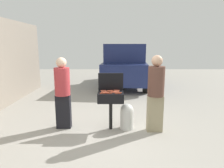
{
  "coord_description": "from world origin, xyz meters",
  "views": [
    {
      "loc": [
        0.15,
        -4.39,
        1.99
      ],
      "look_at": [
        0.16,
        0.63,
        1.0
      ],
      "focal_mm": 32.1,
      "sensor_mm": 36.0,
      "label": 1
    }
  ],
  "objects_px": {
    "bbq_grill": "(110,98)",
    "hot_dog_0": "(113,92)",
    "hot_dog_3": "(110,91)",
    "hot_dog_14": "(117,93)",
    "hot_dog_10": "(103,91)",
    "hot_dog_12": "(105,93)",
    "hot_dog_2": "(104,92)",
    "hot_dog_8": "(116,90)",
    "hot_dog_5": "(116,92)",
    "parked_minivan": "(125,65)",
    "propane_tank": "(126,116)",
    "hot_dog_7": "(103,92)",
    "hot_dog_6": "(102,93)",
    "person_right": "(155,91)",
    "hot_dog_13": "(109,93)",
    "hot_dog_9": "(116,91)",
    "hot_dog_11": "(118,93)",
    "person_left": "(62,91)",
    "hot_dog_4": "(109,91)",
    "hot_dog_1": "(110,91)"
  },
  "relations": [
    {
      "from": "hot_dog_10",
      "to": "parked_minivan",
      "type": "distance_m",
      "value": 5.19
    },
    {
      "from": "bbq_grill",
      "to": "hot_dog_0",
      "type": "xyz_separation_m",
      "value": [
        0.06,
        -0.06,
        0.15
      ]
    },
    {
      "from": "hot_dog_4",
      "to": "person_left",
      "type": "bearing_deg",
      "value": -179.66
    },
    {
      "from": "hot_dog_6",
      "to": "hot_dog_8",
      "type": "distance_m",
      "value": 0.43
    },
    {
      "from": "hot_dog_1",
      "to": "propane_tank",
      "type": "height_order",
      "value": "hot_dog_1"
    },
    {
      "from": "hot_dog_6",
      "to": "hot_dog_13",
      "type": "xyz_separation_m",
      "value": [
        0.14,
        0.0,
        0.0
      ]
    },
    {
      "from": "hot_dog_0",
      "to": "hot_dog_9",
      "type": "bearing_deg",
      "value": 53.81
    },
    {
      "from": "hot_dog_10",
      "to": "hot_dog_14",
      "type": "bearing_deg",
      "value": -39.23
    },
    {
      "from": "hot_dog_8",
      "to": "parked_minivan",
      "type": "bearing_deg",
      "value": 84.14
    },
    {
      "from": "hot_dog_10",
      "to": "person_left",
      "type": "bearing_deg",
      "value": -177.37
    },
    {
      "from": "hot_dog_0",
      "to": "hot_dog_4",
      "type": "height_order",
      "value": "same"
    },
    {
      "from": "parked_minivan",
      "to": "hot_dog_8",
      "type": "bearing_deg",
      "value": 89.16
    },
    {
      "from": "hot_dog_6",
      "to": "person_right",
      "type": "distance_m",
      "value": 1.2
    },
    {
      "from": "hot_dog_10",
      "to": "propane_tank",
      "type": "height_order",
      "value": "hot_dog_10"
    },
    {
      "from": "propane_tank",
      "to": "parked_minivan",
      "type": "bearing_deg",
      "value": 86.9
    },
    {
      "from": "hot_dog_10",
      "to": "hot_dog_14",
      "type": "relative_size",
      "value": 1.0
    },
    {
      "from": "hot_dog_9",
      "to": "hot_dog_0",
      "type": "bearing_deg",
      "value": -126.19
    },
    {
      "from": "hot_dog_7",
      "to": "bbq_grill",
      "type": "bearing_deg",
      "value": 11.85
    },
    {
      "from": "hot_dog_6",
      "to": "person_left",
      "type": "relative_size",
      "value": 0.08
    },
    {
      "from": "hot_dog_2",
      "to": "hot_dog_8",
      "type": "bearing_deg",
      "value": 24.13
    },
    {
      "from": "hot_dog_1",
      "to": "hot_dog_3",
      "type": "xyz_separation_m",
      "value": [
        -0.01,
        0.09,
        0.0
      ]
    },
    {
      "from": "hot_dog_11",
      "to": "person_left",
      "type": "height_order",
      "value": "person_left"
    },
    {
      "from": "hot_dog_5",
      "to": "propane_tank",
      "type": "bearing_deg",
      "value": 3.25
    },
    {
      "from": "hot_dog_7",
      "to": "propane_tank",
      "type": "bearing_deg",
      "value": 4.97
    },
    {
      "from": "hot_dog_1",
      "to": "hot_dog_5",
      "type": "bearing_deg",
      "value": -13.56
    },
    {
      "from": "hot_dog_5",
      "to": "parked_minivan",
      "type": "xyz_separation_m",
      "value": [
        0.54,
        5.24,
        0.11
      ]
    },
    {
      "from": "person_right",
      "to": "hot_dog_12",
      "type": "bearing_deg",
      "value": -3.3
    },
    {
      "from": "hot_dog_10",
      "to": "hot_dog_13",
      "type": "xyz_separation_m",
      "value": [
        0.14,
        -0.26,
        0.0
      ]
    },
    {
      "from": "hot_dog_5",
      "to": "hot_dog_7",
      "type": "bearing_deg",
      "value": -173.48
    },
    {
      "from": "hot_dog_10",
      "to": "hot_dog_12",
      "type": "relative_size",
      "value": 1.0
    },
    {
      "from": "hot_dog_3",
      "to": "hot_dog_8",
      "type": "xyz_separation_m",
      "value": [
        0.15,
        0.02,
        0.0
      ]
    },
    {
      "from": "hot_dog_0",
      "to": "hot_dog_9",
      "type": "xyz_separation_m",
      "value": [
        0.08,
        0.11,
        0.0
      ]
    },
    {
      "from": "hot_dog_10",
      "to": "hot_dog_12",
      "type": "xyz_separation_m",
      "value": [
        0.07,
        -0.21,
        0.0
      ]
    },
    {
      "from": "bbq_grill",
      "to": "hot_dog_0",
      "type": "relative_size",
      "value": 6.94
    },
    {
      "from": "hot_dog_3",
      "to": "person_left",
      "type": "distance_m",
      "value": 1.13
    },
    {
      "from": "hot_dog_3",
      "to": "propane_tank",
      "type": "bearing_deg",
      "value": -15.14
    },
    {
      "from": "hot_dog_10",
      "to": "hot_dog_11",
      "type": "xyz_separation_m",
      "value": [
        0.36,
        -0.23,
        0.0
      ]
    },
    {
      "from": "hot_dog_2",
      "to": "hot_dog_9",
      "type": "bearing_deg",
      "value": 8.01
    },
    {
      "from": "hot_dog_0",
      "to": "parked_minivan",
      "type": "xyz_separation_m",
      "value": [
        0.61,
        5.3,
        0.11
      ]
    },
    {
      "from": "hot_dog_2",
      "to": "hot_dog_13",
      "type": "xyz_separation_m",
      "value": [
        0.1,
        -0.15,
        0.0
      ]
    },
    {
      "from": "hot_dog_9",
      "to": "propane_tank",
      "type": "relative_size",
      "value": 0.21
    },
    {
      "from": "hot_dog_6",
      "to": "hot_dog_9",
      "type": "xyz_separation_m",
      "value": [
        0.32,
        0.19,
        0.0
      ]
    },
    {
      "from": "hot_dog_3",
      "to": "hot_dog_14",
      "type": "relative_size",
      "value": 1.0
    },
    {
      "from": "hot_dog_0",
      "to": "hot_dog_2",
      "type": "xyz_separation_m",
      "value": [
        -0.2,
        0.07,
        0.0
      ]
    },
    {
      "from": "hot_dog_4",
      "to": "parked_minivan",
      "type": "height_order",
      "value": "parked_minivan"
    },
    {
      "from": "hot_dog_7",
      "to": "propane_tank",
      "type": "distance_m",
      "value": 0.8
    },
    {
      "from": "hot_dog_5",
      "to": "propane_tank",
      "type": "xyz_separation_m",
      "value": [
        0.26,
        0.01,
        -0.59
      ]
    },
    {
      "from": "hot_dog_4",
      "to": "hot_dog_8",
      "type": "bearing_deg",
      "value": 17.89
    },
    {
      "from": "person_right",
      "to": "hot_dog_10",
      "type": "bearing_deg",
      "value": -13.09
    },
    {
      "from": "hot_dog_10",
      "to": "hot_dog_7",
      "type": "bearing_deg",
      "value": -83.16
    }
  ]
}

